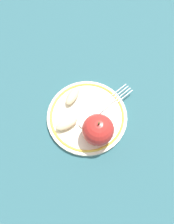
# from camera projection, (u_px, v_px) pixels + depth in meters

# --- Properties ---
(ground_plane) EXTENTS (2.00, 2.00, 0.00)m
(ground_plane) POSITION_uv_depth(u_px,v_px,m) (79.00, 119.00, 0.56)
(ground_plane) COLOR #2E5D65
(plate) EXTENTS (0.20, 0.20, 0.01)m
(plate) POSITION_uv_depth(u_px,v_px,m) (87.00, 116.00, 0.56)
(plate) COLOR #ECE3C5
(plate) RESTS_ON ground_plane
(apple_red_whole) EXTENTS (0.07, 0.07, 0.08)m
(apple_red_whole) POSITION_uv_depth(u_px,v_px,m) (98.00, 130.00, 0.50)
(apple_red_whole) COLOR red
(apple_red_whole) RESTS_ON plate
(apple_slice_front) EXTENTS (0.06, 0.05, 0.02)m
(apple_slice_front) POSITION_uv_depth(u_px,v_px,m) (67.00, 124.00, 0.53)
(apple_slice_front) COLOR beige
(apple_slice_front) RESTS_ON plate
(apple_slice_back) EXTENTS (0.06, 0.03, 0.02)m
(apple_slice_back) POSITION_uv_depth(u_px,v_px,m) (73.00, 96.00, 0.56)
(apple_slice_back) COLOR beige
(apple_slice_back) RESTS_ON plate
(fork) EXTENTS (0.17, 0.08, 0.00)m
(fork) POSITION_uv_depth(u_px,v_px,m) (104.00, 107.00, 0.56)
(fork) COLOR silver
(fork) RESTS_ON plate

